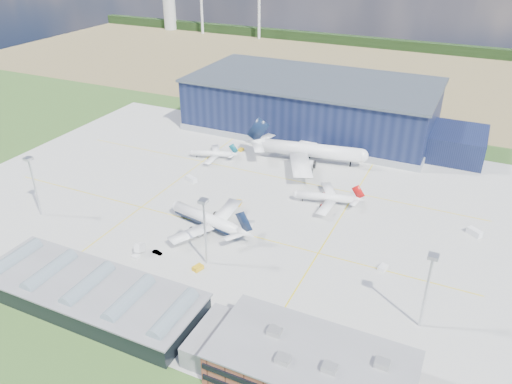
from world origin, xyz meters
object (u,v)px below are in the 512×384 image
at_px(airstair, 140,250).
at_px(gse_tug_a, 238,203).
at_px(ops_building, 311,368).
at_px(airliner_red, 326,193).
at_px(light_mast_center, 204,222).
at_px(airliner_regional, 212,151).
at_px(gse_tug_c, 241,150).
at_px(gse_cart_b, 298,193).
at_px(gse_tug_b, 198,268).
at_px(gse_cart_a, 383,268).
at_px(car_b, 157,252).
at_px(hangar, 317,108).
at_px(airliner_navy, 207,213).
at_px(gse_van_c, 297,329).
at_px(gse_van_b, 474,232).
at_px(light_mast_west, 32,177).
at_px(light_mast_east, 429,279).
at_px(airliner_widebody, 312,143).
at_px(gse_van_a, 191,179).
at_px(car_a, 172,295).

bearing_deg(airstair, gse_tug_a, 62.27).
bearing_deg(ops_building, airliner_red, 105.88).
xyz_separation_m(light_mast_center, airliner_regional, (-37.80, 70.00, -11.74)).
bearing_deg(gse_tug_c, airliner_red, -25.48).
bearing_deg(ops_building, gse_cart_b, 112.70).
height_order(gse_tug_b, gse_cart_a, gse_tug_b).
bearing_deg(gse_cart_a, car_b, -147.12).
relative_size(hangar, gse_cart_a, 45.30).
distance_m(airliner_navy, airliner_red, 46.49).
bearing_deg(airliner_regional, airliner_navy, 98.83).
bearing_deg(gse_van_c, gse_tug_c, 55.15).
height_order(light_mast_center, gse_van_b, light_mast_center).
bearing_deg(gse_van_b, airliner_regional, 116.10).
bearing_deg(hangar, gse_cart_b, -76.50).
relative_size(light_mast_center, airstair, 5.12).
bearing_deg(gse_van_c, light_mast_center, 87.73).
distance_m(gse_cart_b, airstair, 66.92).
relative_size(light_mast_west, light_mast_east, 1.00).
distance_m(light_mast_west, gse_van_b, 154.84).
xyz_separation_m(ops_building, gse_cart_a, (5.81, 50.28, -4.10)).
height_order(airliner_regional, gse_tug_c, airliner_regional).
relative_size(airliner_widebody, airstair, 12.44).
distance_m(gse_van_b, gse_van_c, 78.75).
height_order(gse_van_b, car_b, gse_van_b).
bearing_deg(gse_cart_b, gse_tug_a, 149.22).
xyz_separation_m(light_mast_west, light_mast_east, (135.00, 0.00, 0.00)).
bearing_deg(gse_van_a, airliner_widebody, -23.49).
relative_size(gse_tug_b, car_a, 0.92).
distance_m(light_mast_east, airliner_red, 68.57).
xyz_separation_m(gse_cart_b, airstair, (-31.82, -58.87, 0.87)).
bearing_deg(gse_van_b, gse_tug_a, 135.46).
relative_size(gse_tug_c, gse_van_c, 0.57).
distance_m(gse_cart_a, airstair, 77.01).
relative_size(airliner_regional, gse_tug_c, 8.05).
relative_size(gse_cart_a, airstair, 0.71).
bearing_deg(gse_cart_b, airstair, 166.64).
distance_m(airliner_red, gse_van_b, 53.30).
bearing_deg(car_a, gse_van_a, 33.20).
distance_m(gse_tug_b, car_a, 13.94).
bearing_deg(gse_van_c, gse_van_a, 70.06).
relative_size(light_mast_center, airliner_regional, 1.02).
xyz_separation_m(airliner_widebody, gse_cart_a, (46.58, -64.72, -8.41)).
relative_size(gse_van_a, car_b, 1.47).
distance_m(gse_tug_a, gse_cart_b, 24.63).
bearing_deg(gse_tug_c, gse_tug_b, -65.97).
xyz_separation_m(hangar, gse_tug_a, (-0.74, -87.62, -10.89)).
bearing_deg(airliner_widebody, gse_tug_c, 173.88).
height_order(airliner_widebody, gse_van_c, airliner_widebody).
bearing_deg(light_mast_west, gse_cart_a, 9.53).
height_order(light_mast_west, airliner_red, light_mast_west).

